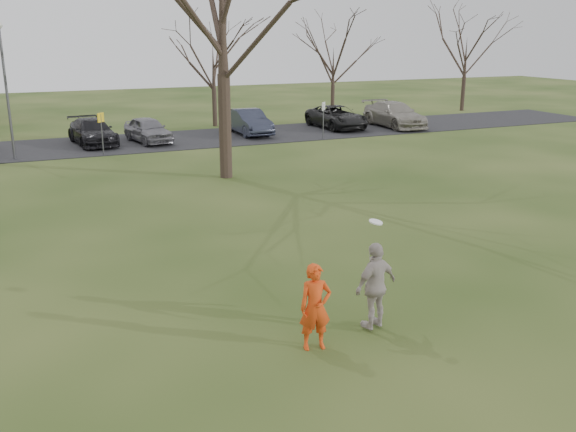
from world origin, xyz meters
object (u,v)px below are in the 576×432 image
(player_defender, at_px, (315,307))
(lamp_post, at_px, (4,74))
(car_4, at_px, (148,130))
(car_3, at_px, (92,132))
(car_7, at_px, (395,114))
(car_5, at_px, (249,122))
(car_6, at_px, (337,117))
(catching_play, at_px, (376,285))

(player_defender, xyz_separation_m, lamp_post, (-4.94, 22.20, 3.13))
(player_defender, xyz_separation_m, car_4, (1.83, 24.49, -0.12))
(car_3, relative_size, car_7, 0.87)
(car_7, bearing_deg, car_3, 177.58)
(car_7, height_order, lamp_post, lamp_post)
(car_4, bearing_deg, player_defender, -104.91)
(lamp_post, bearing_deg, car_3, 35.51)
(player_defender, bearing_deg, car_3, 101.74)
(car_5, bearing_deg, car_6, 1.05)
(car_3, distance_m, car_7, 18.37)
(player_defender, relative_size, car_3, 0.36)
(car_7, xyz_separation_m, catching_play, (-15.89, -23.91, 0.14))
(player_defender, relative_size, car_7, 0.32)
(car_3, xyz_separation_m, lamp_post, (-3.92, -2.80, 3.26))
(car_4, relative_size, car_5, 0.90)
(car_6, relative_size, catching_play, 2.22)
(car_4, xyz_separation_m, catching_play, (-0.39, -24.27, 0.24))
(player_defender, bearing_deg, car_6, 70.76)
(player_defender, bearing_deg, car_4, 95.13)
(car_7, bearing_deg, catching_play, -123.34)
(car_6, xyz_separation_m, lamp_post, (-18.63, -2.87, 3.24))
(car_6, height_order, car_7, car_7)
(player_defender, xyz_separation_m, car_5, (7.80, 24.89, -0.08))
(car_7, xyz_separation_m, lamp_post, (-22.27, -1.94, 3.16))
(car_5, bearing_deg, car_4, -176.83)
(car_6, bearing_deg, catching_play, -117.98)
(catching_play, bearing_deg, car_5, 75.53)
(player_defender, height_order, lamp_post, lamp_post)
(car_6, bearing_deg, car_5, 179.95)
(car_3, xyz_separation_m, car_6, (14.71, 0.07, 0.02))
(player_defender, xyz_separation_m, catching_play, (1.44, 0.22, 0.11))
(car_5, height_order, car_6, car_5)
(car_3, bearing_deg, car_5, -7.65)
(car_5, height_order, lamp_post, lamp_post)
(car_4, bearing_deg, car_5, -6.85)
(car_5, bearing_deg, car_7, -5.18)
(player_defender, bearing_deg, catching_play, 18.15)
(car_4, distance_m, car_5, 5.99)
(car_6, bearing_deg, lamp_post, -172.99)
(catching_play, xyz_separation_m, lamp_post, (-6.38, 21.97, 3.01))
(catching_play, bearing_deg, car_7, 56.40)
(car_3, bearing_deg, car_7, -9.66)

